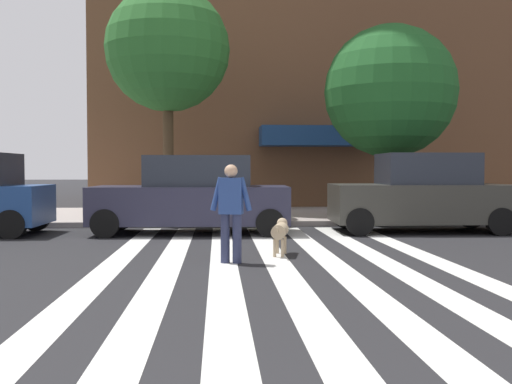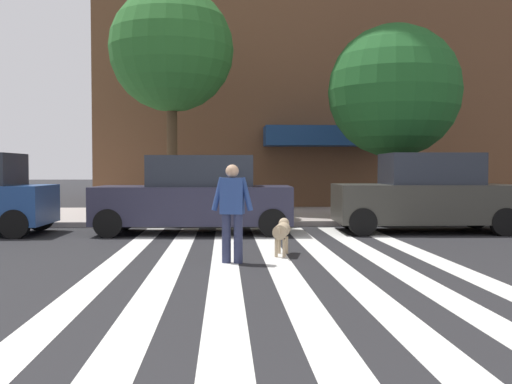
% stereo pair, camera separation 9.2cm
% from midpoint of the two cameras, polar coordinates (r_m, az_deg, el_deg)
% --- Properties ---
extents(ground_plane, '(160.00, 160.00, 0.00)m').
position_cam_midpoint_polar(ground_plane, '(8.79, -4.90, -8.03)').
color(ground_plane, '#232326').
extents(sidewalk_far, '(80.00, 6.00, 0.15)m').
position_cam_midpoint_polar(sidewalk_far, '(18.86, -3.92, -2.29)').
color(sidewalk_far, '#A69A94').
rests_on(sidewalk_far, ground_plane).
extents(crosswalk_stripes, '(5.85, 13.72, 0.01)m').
position_cam_midpoint_polar(crosswalk_stripes, '(8.83, 3.17, -7.94)').
color(crosswalk_stripes, silver).
rests_on(crosswalk_stripes, ground_plane).
extents(parked_car_behind_first, '(4.76, 2.12, 1.88)m').
position_cam_midpoint_polar(parked_car_behind_first, '(14.34, -5.66, -0.41)').
color(parked_car_behind_first, '#29293D').
rests_on(parked_car_behind_first, ground_plane).
extents(parked_car_third_in_line, '(4.36, 2.11, 1.95)m').
position_cam_midpoint_polar(parked_car_third_in_line, '(15.18, 16.17, -0.26)').
color(parked_car_third_in_line, '#36352F').
rests_on(parked_car_third_in_line, ground_plane).
extents(street_tree_nearest, '(3.71, 3.71, 6.84)m').
position_cam_midpoint_polar(street_tree_nearest, '(18.22, -8.04, 13.45)').
color(street_tree_nearest, '#4C3823').
rests_on(street_tree_nearest, sidewalk_far).
extents(street_tree_middle, '(3.78, 3.78, 5.53)m').
position_cam_midpoint_polar(street_tree_middle, '(17.49, 13.40, 9.44)').
color(street_tree_middle, '#4C3823').
rests_on(street_tree_middle, sidewalk_far).
extents(pedestrian_dog_walker, '(0.71, 0.31, 1.64)m').
position_cam_midpoint_polar(pedestrian_dog_walker, '(9.75, -2.05, -1.52)').
color(pedestrian_dog_walker, '#282D4C').
rests_on(pedestrian_dog_walker, ground_plane).
extents(dog_on_leash, '(0.40, 1.05, 0.65)m').
position_cam_midpoint_polar(dog_on_leash, '(10.70, 2.78, -3.77)').
color(dog_on_leash, tan).
rests_on(dog_on_leash, ground_plane).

